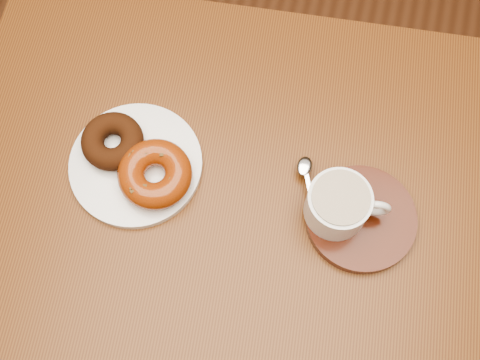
% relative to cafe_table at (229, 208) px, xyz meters
% --- Properties ---
extents(ground, '(6.00, 6.00, 0.00)m').
position_rel_cafe_table_xyz_m(ground, '(-0.14, 0.33, -0.68)').
color(ground, brown).
rests_on(ground, ground).
extents(cafe_table, '(0.91, 0.72, 0.81)m').
position_rel_cafe_table_xyz_m(cafe_table, '(0.00, 0.00, 0.00)').
color(cafe_table, brown).
rests_on(cafe_table, ground).
extents(donut_plate, '(0.26, 0.26, 0.01)m').
position_rel_cafe_table_xyz_m(donut_plate, '(-0.14, -0.01, 0.14)').
color(donut_plate, white).
rests_on(donut_plate, cafe_table).
extents(donut_cinnamon, '(0.10, 0.10, 0.03)m').
position_rel_cafe_table_xyz_m(donut_cinnamon, '(-0.18, 0.01, 0.16)').
color(donut_cinnamon, '#381A0B').
rests_on(donut_cinnamon, donut_plate).
extents(donut_caramel, '(0.12, 0.12, 0.04)m').
position_rel_cafe_table_xyz_m(donut_caramel, '(-0.10, -0.03, 0.16)').
color(donut_caramel, '#8D380F').
rests_on(donut_caramel, donut_plate).
extents(saucer, '(0.21, 0.21, 0.02)m').
position_rel_cafe_table_xyz_m(saucer, '(0.21, -0.01, 0.14)').
color(saucer, '#3E1408').
rests_on(saucer, cafe_table).
extents(coffee_cup, '(0.12, 0.09, 0.06)m').
position_rel_cafe_table_xyz_m(coffee_cup, '(0.17, -0.01, 0.18)').
color(coffee_cup, white).
rests_on(coffee_cup, saucer).
extents(teaspoon, '(0.05, 0.10, 0.01)m').
position_rel_cafe_table_xyz_m(teaspoon, '(0.11, 0.04, 0.15)').
color(teaspoon, silver).
rests_on(teaspoon, saucer).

